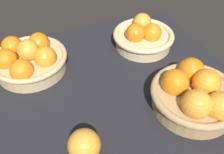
% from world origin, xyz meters
% --- Properties ---
extents(market_tray, '(0.84, 0.72, 0.03)m').
position_xyz_m(market_tray, '(0.00, 0.00, 0.01)').
color(market_tray, black).
rests_on(market_tray, ground).
extents(basket_near_left, '(0.22, 0.22, 0.10)m').
position_xyz_m(basket_near_left, '(-0.21, -0.15, 0.07)').
color(basket_near_left, '#D3BC8C').
rests_on(basket_near_left, market_tray).
extents(basket_near_right, '(0.25, 0.25, 0.11)m').
position_xyz_m(basket_near_right, '(0.20, -0.16, 0.08)').
color(basket_near_right, tan).
rests_on(basket_near_right, market_tray).
extents(basket_far_left, '(0.25, 0.25, 0.12)m').
position_xyz_m(basket_far_left, '(-0.21, 0.18, 0.08)').
color(basket_far_left, tan).
rests_on(basket_far_left, market_tray).
extents(loose_orange_front_gap, '(0.08, 0.08, 0.08)m').
position_xyz_m(loose_orange_front_gap, '(0.13, 0.21, 0.07)').
color(loose_orange_front_gap, '#F49E33').
rests_on(loose_orange_front_gap, market_tray).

